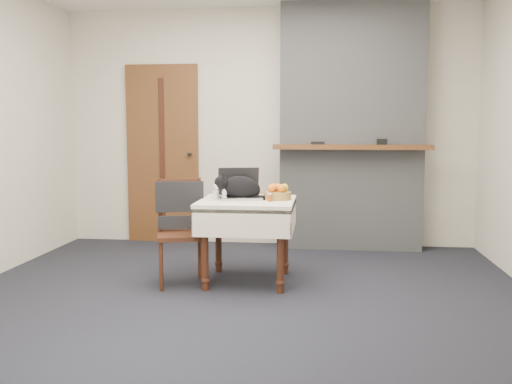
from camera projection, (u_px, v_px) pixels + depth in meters
ground at (244, 293)px, 4.48m from camera, size 4.50×4.50×0.00m
room_shell at (251, 71)px, 4.74m from camera, size 4.52×4.01×2.61m
door at (163, 154)px, 6.45m from camera, size 0.82×0.10×2.00m
chimney at (351, 128)px, 6.06m from camera, size 1.62×0.48×2.60m
side_table at (247, 213)px, 4.76m from camera, size 0.78×0.78×0.70m
laptop at (240, 191)px, 4.81m from camera, size 0.41×0.37×0.26m
cat at (241, 188)px, 4.74m from camera, size 0.48×0.28×0.23m
cream_jar at (216, 195)px, 4.79m from camera, size 0.06×0.06×0.07m
pill_bottle at (270, 197)px, 4.61m from camera, size 0.03×0.03×0.07m
fruit_basket at (278, 193)px, 4.75m from camera, size 0.23×0.23×0.13m
desk_clutter at (269, 199)px, 4.78m from camera, size 0.13×0.07×0.01m
chair at (180, 217)px, 4.76m from camera, size 0.49×0.48×0.87m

